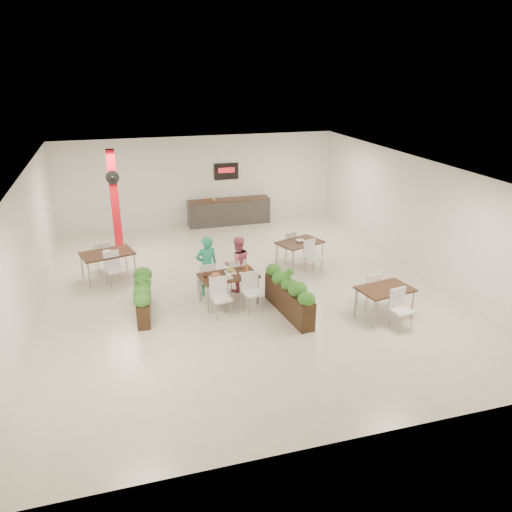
% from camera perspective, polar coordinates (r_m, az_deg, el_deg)
% --- Properties ---
extents(ground, '(12.00, 12.00, 0.00)m').
position_cam_1_polar(ground, '(13.22, -1.61, -3.68)').
color(ground, beige).
rests_on(ground, ground).
extents(room_shell, '(10.10, 12.10, 3.22)m').
position_cam_1_polar(room_shell, '(12.52, -1.71, 4.69)').
color(room_shell, white).
rests_on(room_shell, ground).
extents(red_column, '(0.40, 0.41, 3.20)m').
position_cam_1_polar(red_column, '(15.90, -15.83, 6.09)').
color(red_column, red).
rests_on(red_column, ground).
extents(service_counter, '(3.00, 0.64, 2.20)m').
position_cam_1_polar(service_counter, '(18.44, -3.11, 5.15)').
color(service_counter, '#2A2725').
rests_on(service_counter, ground).
extents(main_table, '(1.48, 1.75, 0.92)m').
position_cam_1_polar(main_table, '(12.18, -3.21, -2.67)').
color(main_table, black).
rests_on(main_table, ground).
extents(diner_man, '(0.61, 0.44, 1.56)m').
position_cam_1_polar(diner_man, '(12.65, -5.63, -1.11)').
color(diner_man, '#229772').
rests_on(diner_man, ground).
extents(diner_woman, '(0.78, 0.64, 1.48)m').
position_cam_1_polar(diner_woman, '(12.82, -2.11, -0.92)').
color(diner_woman, '#E46581').
rests_on(diner_woman, ground).
extents(planter_left, '(0.52, 1.81, 0.95)m').
position_cam_1_polar(planter_left, '(12.01, -12.79, -4.29)').
color(planter_left, black).
rests_on(planter_left, ground).
extents(planter_right, '(0.59, 2.13, 1.12)m').
position_cam_1_polar(planter_right, '(11.74, 3.77, -4.29)').
color(planter_right, black).
rests_on(planter_right, ground).
extents(side_table_a, '(1.55, 1.67, 0.92)m').
position_cam_1_polar(side_table_a, '(14.17, -16.63, -0.05)').
color(side_table_a, black).
rests_on(side_table_a, ground).
extents(side_table_b, '(1.47, 1.67, 0.92)m').
position_cam_1_polar(side_table_b, '(14.49, 5.01, 1.21)').
color(side_table_b, black).
rests_on(side_table_b, ground).
extents(side_table_c, '(1.33, 1.67, 0.92)m').
position_cam_1_polar(side_table_c, '(11.85, 14.52, -4.13)').
color(side_table_c, black).
rests_on(side_table_c, ground).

